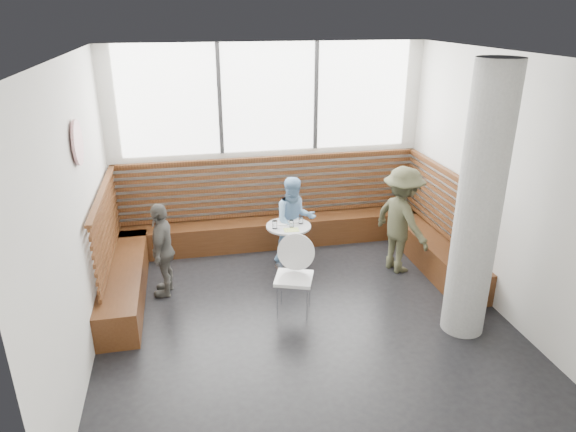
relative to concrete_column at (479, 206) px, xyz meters
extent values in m
cube|color=silver|center=(-1.85, 0.60, 0.00)|extent=(5.00, 5.00, 3.20)
cube|color=black|center=(-1.85, 0.60, -1.60)|extent=(5.00, 5.00, 0.01)
cube|color=white|center=(-1.85, 0.60, 1.60)|extent=(5.00, 5.00, 0.01)
cube|color=white|center=(-1.85, 3.08, 0.77)|extent=(4.50, 0.02, 1.65)
cube|color=#3F3F42|center=(-2.60, 3.06, 0.77)|extent=(0.06, 0.04, 1.65)
cube|color=#3F3F42|center=(-1.10, 3.06, 0.77)|extent=(0.06, 0.04, 1.65)
cube|color=#432410|center=(-1.85, 2.85, -1.38)|extent=(5.00, 0.50, 0.45)
cube|color=#432410|center=(-4.10, 1.85, -1.38)|extent=(0.50, 2.50, 0.45)
cube|color=#432410|center=(0.40, 1.85, -1.38)|extent=(0.50, 2.50, 0.45)
cube|color=#492712|center=(-1.85, 3.02, -0.65)|extent=(4.88, 0.08, 0.98)
cube|color=#492712|center=(-4.27, 1.85, -0.65)|extent=(0.08, 2.38, 0.98)
cube|color=#492712|center=(0.57, 1.85, -0.65)|extent=(0.08, 2.38, 0.98)
cylinder|color=gray|center=(0.00, 0.00, 0.00)|extent=(0.50, 0.50, 3.20)
cylinder|color=white|center=(-4.31, 1.00, 0.70)|extent=(0.03, 0.50, 0.50)
cylinder|color=silver|center=(-1.76, 2.00, -1.59)|extent=(0.42, 0.42, 0.02)
cylinder|color=silver|center=(-1.76, 2.00, -1.26)|extent=(0.06, 0.06, 0.65)
cylinder|color=#B7B7BA|center=(-1.76, 2.00, -0.93)|extent=(0.66, 0.66, 0.03)
cube|color=white|center=(-1.95, 0.75, -1.11)|extent=(0.46, 0.44, 0.04)
cylinder|color=white|center=(-1.95, 0.95, -0.83)|extent=(0.48, 0.11, 0.48)
cylinder|color=silver|center=(-2.14, 0.59, -1.36)|extent=(0.02, 0.02, 0.47)
cylinder|color=silver|center=(-1.76, 0.59, -1.36)|extent=(0.02, 0.02, 0.47)
cylinder|color=silver|center=(-2.14, 0.92, -1.36)|extent=(0.02, 0.02, 0.47)
cylinder|color=silver|center=(-1.76, 0.92, -1.36)|extent=(0.02, 0.02, 0.47)
imported|color=#474830|center=(-0.16, 1.60, -0.80)|extent=(0.88, 1.16, 1.59)
imported|color=#7CABD8|center=(-1.62, 2.21, -0.93)|extent=(0.66, 0.52, 1.34)
imported|color=#5E5B55|center=(-3.56, 1.60, -0.94)|extent=(0.45, 0.81, 1.31)
cylinder|color=white|center=(-1.84, 2.09, -0.91)|extent=(0.19, 0.19, 0.01)
cylinder|color=white|center=(-1.65, 2.15, -0.91)|extent=(0.20, 0.20, 0.01)
cylinder|color=white|center=(-1.98, 1.94, -0.86)|extent=(0.08, 0.08, 0.12)
cylinder|color=white|center=(-1.73, 1.94, -0.87)|extent=(0.07, 0.07, 0.10)
cylinder|color=white|center=(-1.56, 2.04, -0.86)|extent=(0.07, 0.07, 0.11)
cube|color=#A5C64C|center=(-1.75, 1.83, -0.91)|extent=(0.23, 0.16, 0.00)
camera|label=1|loc=(-3.18, -4.81, 2.04)|focal=32.00mm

